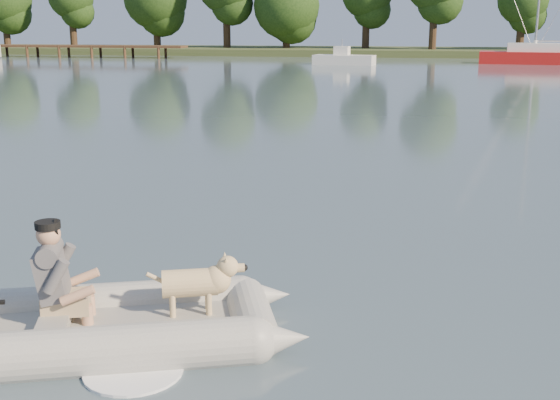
% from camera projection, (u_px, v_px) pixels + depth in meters
% --- Properties ---
extents(water, '(160.00, 160.00, 0.00)m').
position_uv_depth(water, '(194.00, 331.00, 6.83)').
color(water, slate).
rests_on(water, ground).
extents(shore_bank, '(160.00, 12.00, 0.70)m').
position_uv_depth(shore_bank, '(391.00, 52.00, 65.87)').
color(shore_bank, '#47512D').
rests_on(shore_bank, water).
extents(dock, '(18.00, 2.00, 1.04)m').
position_uv_depth(dock, '(85.00, 51.00, 60.86)').
color(dock, '#4C331E').
rests_on(dock, water).
extents(dinghy, '(5.42, 4.84, 1.28)m').
position_uv_depth(dinghy, '(126.00, 287.00, 6.51)').
color(dinghy, '#9B9C97').
rests_on(dinghy, water).
extents(man, '(0.82, 0.76, 0.99)m').
position_uv_depth(man, '(54.00, 271.00, 6.41)').
color(man, '#58575B').
rests_on(man, dinghy).
extents(dog, '(0.91, 0.57, 0.57)m').
position_uv_depth(dog, '(190.00, 288.00, 6.66)').
color(dog, tan).
rests_on(dog, dinghy).
extents(motorboat, '(4.69, 2.37, 1.90)m').
position_uv_depth(motorboat, '(344.00, 53.00, 50.04)').
color(motorboat, white).
rests_on(motorboat, water).
extents(sailboat, '(9.04, 3.61, 12.09)m').
position_uv_depth(sailboat, '(541.00, 57.00, 51.09)').
color(sailboat, '#A71413').
rests_on(sailboat, water).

